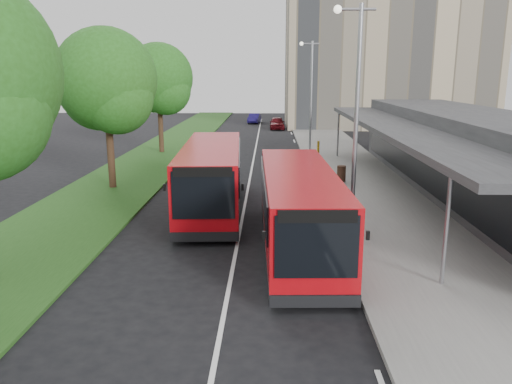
# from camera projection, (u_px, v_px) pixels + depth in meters

# --- Properties ---
(ground) EXTENTS (120.00, 120.00, 0.00)m
(ground) POSITION_uv_depth(u_px,v_px,m) (236.00, 249.00, 16.93)
(ground) COLOR black
(ground) RESTS_ON ground
(pavement) EXTENTS (5.00, 80.00, 0.15)m
(pavement) POSITION_uv_depth(u_px,v_px,m) (337.00, 155.00, 36.20)
(pavement) COLOR slate
(pavement) RESTS_ON ground
(grass_verge) EXTENTS (5.00, 80.00, 0.10)m
(grass_verge) POSITION_uv_depth(u_px,v_px,m) (159.00, 154.00, 36.55)
(grass_verge) COLOR #1F4817
(grass_verge) RESTS_ON ground
(lane_centre_line) EXTENTS (0.12, 70.00, 0.01)m
(lane_centre_line) POSITION_uv_depth(u_px,v_px,m) (252.00, 168.00, 31.52)
(lane_centre_line) COLOR silver
(lane_centre_line) RESTS_ON ground
(kerb_dashes) EXTENTS (0.12, 56.00, 0.01)m
(kerb_dashes) POSITION_uv_depth(u_px,v_px,m) (300.00, 158.00, 35.32)
(kerb_dashes) COLOR silver
(kerb_dashes) RESTS_ON ground
(office_block) EXTENTS (22.00, 12.00, 18.00)m
(office_block) POSITION_uv_depth(u_px,v_px,m) (386.00, 44.00, 55.32)
(office_block) COLOR tan
(office_block) RESTS_ON ground
(station_building) EXTENTS (7.70, 26.00, 4.00)m
(station_building) POSITION_uv_depth(u_px,v_px,m) (472.00, 154.00, 23.95)
(station_building) COLOR #29292C
(station_building) RESTS_ON ground
(tree_mid) EXTENTS (5.03, 5.03, 8.09)m
(tree_mid) POSITION_uv_depth(u_px,v_px,m) (106.00, 86.00, 24.71)
(tree_mid) COLOR #312113
(tree_mid) RESTS_ON ground
(tree_far) EXTENTS (5.01, 5.01, 8.05)m
(tree_far) POSITION_uv_depth(u_px,v_px,m) (159.00, 82.00, 36.39)
(tree_far) COLOR #312113
(tree_far) RESTS_ON ground
(lamp_post_near) EXTENTS (1.44, 0.28, 8.00)m
(lamp_post_near) POSITION_uv_depth(u_px,v_px,m) (354.00, 106.00, 17.68)
(lamp_post_near) COLOR gray
(lamp_post_near) RESTS_ON pavement
(lamp_post_far) EXTENTS (1.44, 0.28, 8.00)m
(lamp_post_far) POSITION_uv_depth(u_px,v_px,m) (310.00, 89.00, 37.13)
(lamp_post_far) COLOR gray
(lamp_post_far) RESTS_ON pavement
(bus_main) EXTENTS (2.79, 9.68, 2.71)m
(bus_main) POSITION_uv_depth(u_px,v_px,m) (299.00, 209.00, 16.68)
(bus_main) COLOR #AA090F
(bus_main) RESTS_ON ground
(bus_second) EXTENTS (3.10, 10.12, 2.83)m
(bus_second) POSITION_uv_depth(u_px,v_px,m) (212.00, 177.00, 21.65)
(bus_second) COLOR #AA090F
(bus_second) RESTS_ON ground
(litter_bin) EXTENTS (0.59, 0.59, 0.85)m
(litter_bin) POSITION_uv_depth(u_px,v_px,m) (341.00, 174.00, 26.85)
(litter_bin) COLOR #3B2418
(litter_bin) RESTS_ON pavement
(bollard) EXTENTS (0.20, 0.20, 1.06)m
(bollard) POSITION_uv_depth(u_px,v_px,m) (318.00, 149.00, 35.10)
(bollard) COLOR #FFB90D
(bollard) RESTS_ON pavement
(car_near) EXTENTS (1.59, 3.87, 1.31)m
(car_near) POSITION_uv_depth(u_px,v_px,m) (277.00, 123.00, 53.53)
(car_near) COLOR #520B11
(car_near) RESTS_ON ground
(car_far) EXTENTS (1.63, 3.62, 1.15)m
(car_far) POSITION_uv_depth(u_px,v_px,m) (254.00, 118.00, 60.11)
(car_far) COLOR navy
(car_far) RESTS_ON ground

